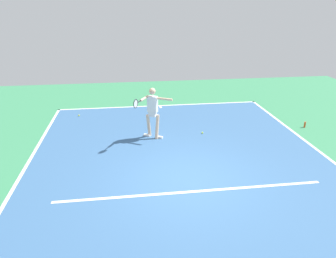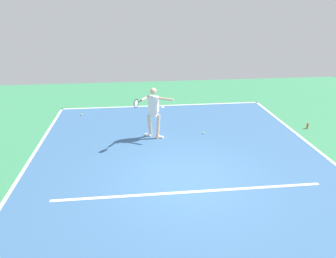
{
  "view_description": "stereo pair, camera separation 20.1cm",
  "coord_description": "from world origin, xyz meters",
  "views": [
    {
      "loc": [
        1.54,
        7.32,
        4.49
      ],
      "look_at": [
        0.33,
        -1.52,
        0.9
      ],
      "focal_mm": 33.75,
      "sensor_mm": 36.0,
      "label": 1
    },
    {
      "loc": [
        1.34,
        7.34,
        4.49
      ],
      "look_at": [
        0.33,
        -1.52,
        0.9
      ],
      "focal_mm": 33.75,
      "sensor_mm": 36.0,
      "label": 2
    }
  ],
  "objects": [
    {
      "name": "court_line_sideline_right",
      "position": [
        4.57,
        0.0,
        0.0
      ],
      "size": [
        0.1,
        13.46,
        0.01
      ],
      "primitive_type": "cube",
      "color": "white",
      "rests_on": "ground_plane"
    },
    {
      "name": "tennis_player",
      "position": [
        0.67,
        -3.0,
        1.05
      ],
      "size": [
        1.34,
        1.07,
        1.81
      ],
      "rotation": [
        0.0,
        0.0,
        -0.52
      ],
      "color": "beige",
      "rests_on": "ground_plane"
    },
    {
      "name": "court_line_centre_mark",
      "position": [
        0.0,
        -6.48,
        0.0
      ],
      "size": [
        0.1,
        0.3,
        0.01
      ],
      "primitive_type": "cube",
      "color": "white",
      "rests_on": "ground_plane"
    },
    {
      "name": "water_bottle",
      "position": [
        -5.22,
        -3.2,
        0.11
      ],
      "size": [
        0.07,
        0.07,
        0.22
      ],
      "primitive_type": "cylinder",
      "color": "#D84C1E",
      "rests_on": "ground_plane"
    },
    {
      "name": "tennis_ball_by_sideline",
      "position": [
        3.57,
        -5.7,
        0.03
      ],
      "size": [
        0.07,
        0.07,
        0.07
      ],
      "primitive_type": "sphere",
      "color": "yellow",
      "rests_on": "ground_plane"
    },
    {
      "name": "tennis_ball_centre_court",
      "position": [
        -1.16,
        -3.11,
        0.03
      ],
      "size": [
        0.07,
        0.07,
        0.07
      ],
      "primitive_type": "sphere",
      "color": "#C6E53D",
      "rests_on": "ground_plane"
    },
    {
      "name": "court_line_baseline_near",
      "position": [
        0.0,
        -6.68,
        0.0
      ],
      "size": [
        9.24,
        0.1,
        0.01
      ],
      "primitive_type": "cube",
      "color": "white",
      "rests_on": "ground_plane"
    },
    {
      "name": "court_line_service",
      "position": [
        0.0,
        0.6,
        0.0
      ],
      "size": [
        6.93,
        0.1,
        0.01
      ],
      "primitive_type": "cube",
      "color": "white",
      "rests_on": "ground_plane"
    },
    {
      "name": "court_surface",
      "position": [
        0.0,
        0.0,
        0.0
      ],
      "size": [
        9.24,
        13.46,
        0.0
      ],
      "primitive_type": "cube",
      "color": "#38608E",
      "rests_on": "ground_plane"
    },
    {
      "name": "ground_plane",
      "position": [
        0.0,
        0.0,
        0.0
      ],
      "size": [
        23.15,
        23.15,
        0.0
      ],
      "primitive_type": "plane",
      "color": "#388456"
    }
  ]
}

